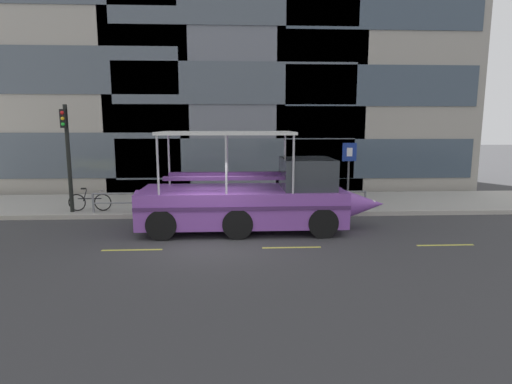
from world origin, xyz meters
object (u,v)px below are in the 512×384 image
object	(u,v)px
traffic_light_pole	(67,148)
parking_sign	(349,164)
pedestrian_near_bow	(314,183)
leaned_bicycle	(90,202)
duck_tour_boat	(256,199)

from	to	relation	value
traffic_light_pole	parking_sign	distance (m)	11.47
parking_sign	pedestrian_near_bow	world-z (taller)	parking_sign
leaned_bicycle	pedestrian_near_bow	size ratio (longest dim) A/B	1.14
leaned_bicycle	pedestrian_near_bow	distance (m)	9.59
leaned_bicycle	duck_tour_boat	bearing A→B (deg)	-22.02
traffic_light_pole	pedestrian_near_bow	xyz separation A→B (m)	(10.17, 1.38, -1.67)
parking_sign	duck_tour_boat	bearing A→B (deg)	-145.02
pedestrian_near_bow	duck_tour_boat	bearing A→B (deg)	-125.82
parking_sign	duck_tour_boat	xyz separation A→B (m)	(-4.07, -2.85, -0.95)
traffic_light_pole	duck_tour_boat	distance (m)	7.96
traffic_light_pole	duck_tour_boat	xyz separation A→B (m)	(7.37, -2.49, -1.67)
leaned_bicycle	duck_tour_boat	world-z (taller)	duck_tour_boat
parking_sign	pedestrian_near_bow	bearing A→B (deg)	141.32
traffic_light_pole	pedestrian_near_bow	size ratio (longest dim) A/B	2.80
traffic_light_pole	parking_sign	size ratio (longest dim) A/B	1.56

